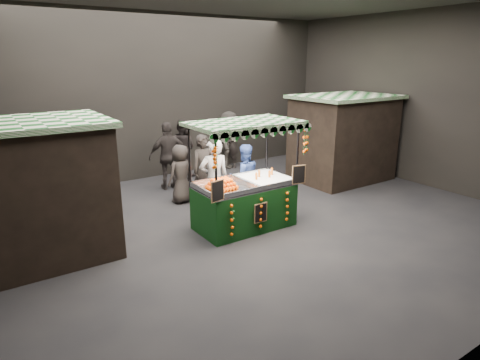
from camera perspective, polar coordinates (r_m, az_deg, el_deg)
ground at (r=9.40m, az=2.07°, el=-6.16°), size 12.00×12.00×0.00m
market_hall at (r=8.67m, az=2.31°, el=14.91°), size 12.10×10.10×5.05m
neighbour_stall_left at (r=8.37m, az=-27.59°, el=-1.50°), size 3.00×2.20×2.60m
neighbour_stall_right at (r=12.96m, az=14.18°, el=5.77°), size 3.00×2.20×2.60m
juice_stall at (r=8.97m, az=0.77°, el=-2.24°), size 2.46×1.45×2.38m
vendor_grey at (r=9.43m, az=-3.65°, el=0.08°), size 0.79×0.62×1.92m
vendor_blue at (r=10.03m, az=0.58°, el=0.36°), size 0.93×0.80×1.66m
shopper_0 at (r=10.43m, az=-5.04°, el=1.40°), size 0.67×0.44×1.82m
shopper_1 at (r=13.22m, az=11.95°, el=4.20°), size 0.99×0.85×1.75m
shopper_2 at (r=11.81m, az=-9.95°, el=3.34°), size 1.21×0.67×1.95m
shopper_3 at (r=13.98m, az=-1.57°, el=5.63°), size 1.36×1.42×1.94m
shopper_4 at (r=10.67m, az=-8.29°, el=0.87°), size 0.86×0.68×1.54m
shopper_5 at (r=14.06m, az=10.20°, el=4.88°), size 1.36×1.53×1.68m
shopper_6 at (r=14.04m, az=-1.32°, el=5.17°), size 0.69×0.74×1.70m
shopper_7 at (r=13.16m, az=-8.06°, el=4.49°), size 1.07×1.12×1.82m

